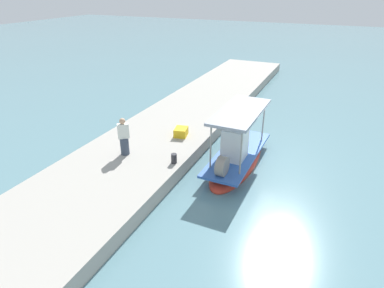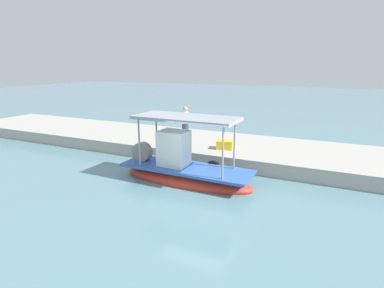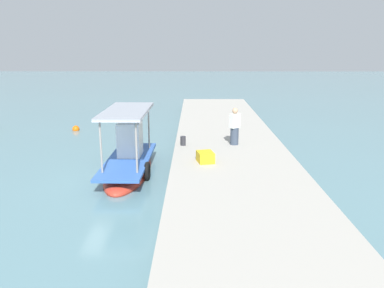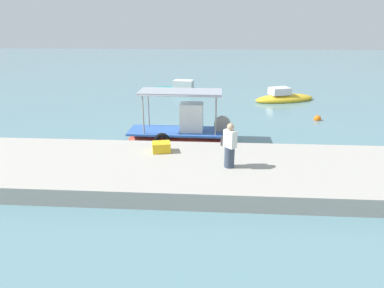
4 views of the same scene
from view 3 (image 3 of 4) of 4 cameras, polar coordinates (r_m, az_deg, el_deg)
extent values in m
plane|color=slate|center=(15.37, -10.98, -5.07)|extent=(120.00, 120.00, 0.00)
cube|color=#AAA59B|center=(15.06, 6.31, -4.07)|extent=(36.00, 4.87, 0.61)
ellipsoid|color=red|center=(16.06, -9.07, -3.89)|extent=(5.38, 1.71, 0.83)
cube|color=#335FB1|center=(15.93, -9.14, -2.30)|extent=(5.16, 1.71, 0.10)
cube|color=white|center=(16.26, -8.90, 0.56)|extent=(1.11, 0.91, 1.48)
cylinder|color=gray|center=(17.45, -10.28, 2.25)|extent=(0.07, 0.07, 1.95)
cylinder|color=gray|center=(17.25, -6.23, 2.25)|extent=(0.07, 0.07, 1.95)
cylinder|color=gray|center=(14.20, -12.96, -0.65)|extent=(0.07, 0.07, 1.95)
cylinder|color=gray|center=(13.95, -8.00, -0.69)|extent=(0.07, 0.07, 1.95)
cube|color=#959BA7|center=(15.49, -9.42, 4.68)|extent=(3.95, 1.70, 0.12)
torus|color=black|center=(15.10, -6.45, -3.94)|extent=(0.74, 0.19, 0.74)
cylinder|color=gray|center=(17.76, -8.04, 0.80)|extent=(0.80, 0.36, 0.80)
cylinder|color=#384355|center=(17.82, 6.12, 1.14)|extent=(0.52, 0.52, 0.77)
cube|color=silver|center=(17.67, 6.18, 3.36)|extent=(0.50, 0.52, 0.64)
sphere|color=tan|center=(17.59, 6.22, 4.79)|extent=(0.25, 0.25, 0.25)
cylinder|color=#2D2D33|center=(17.62, -1.30, 0.46)|extent=(0.24, 0.24, 0.41)
cube|color=gold|center=(15.15, 1.93, -1.87)|extent=(0.84, 0.73, 0.40)
sphere|color=orange|center=(24.53, -16.36, 2.08)|extent=(0.42, 0.42, 0.42)
camera|label=1|loc=(28.46, -12.69, 18.52)|focal=30.94mm
camera|label=2|loc=(16.24, -51.66, 6.64)|focal=28.61mm
camera|label=4|loc=(21.33, 40.14, 12.71)|focal=31.70mm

